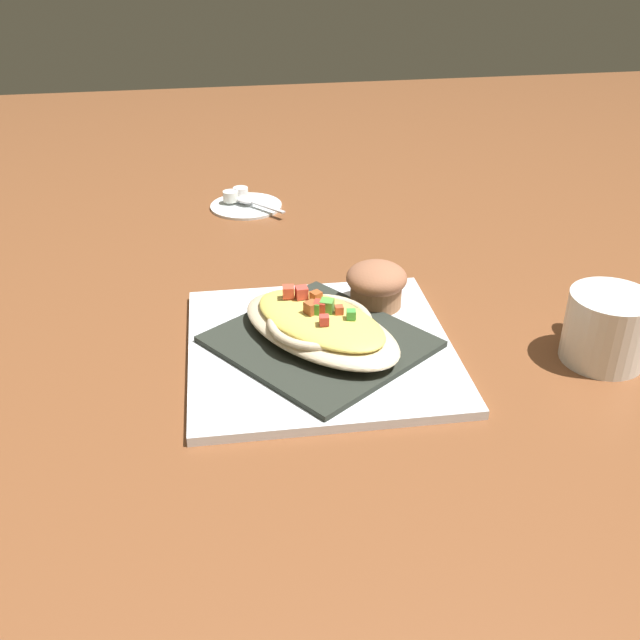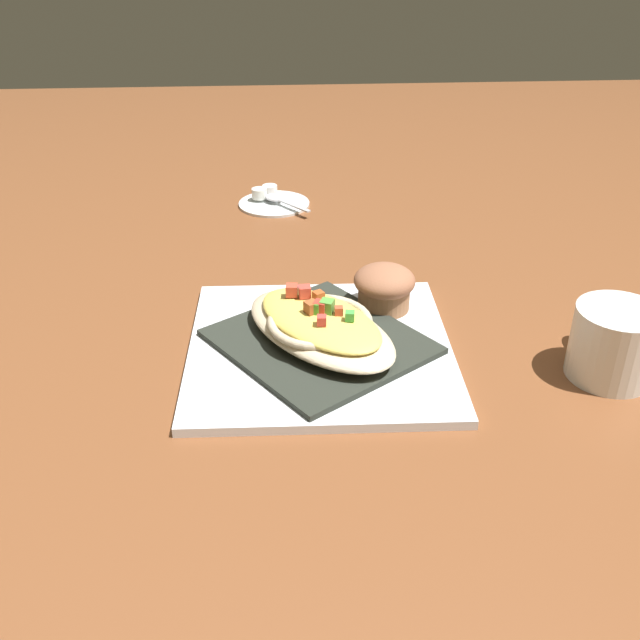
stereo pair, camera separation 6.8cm
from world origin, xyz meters
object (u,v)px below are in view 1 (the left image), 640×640
creamer_saucer (246,205)px  coffee_mug (605,331)px  gratin_dish (320,325)px  muffin (376,284)px  square_plate (320,348)px  spoon (249,201)px  creamer_cup_0 (241,192)px  creamer_cup_1 (231,196)px

creamer_saucer → coffee_mug: bearing=33.9°
gratin_dish → coffee_mug: coffee_mug is taller
gratin_dish → muffin: (-0.08, 0.08, 0.00)m
square_plate → gratin_dish: 0.03m
square_plate → spoon: 0.44m
coffee_mug → spoon: bearing=-146.2°
square_plate → creamer_cup_0: size_ratio=11.70×
creamer_saucer → spoon: spoon is taller
square_plate → muffin: bearing=133.6°
muffin → creamer_cup_1: size_ratio=2.96×
coffee_mug → spoon: 0.60m
square_plate → creamer_saucer: bearing=-174.2°
square_plate → spoon: spoon is taller
creamer_saucer → spoon: bearing=39.8°
creamer_cup_1 → spoon: bearing=60.0°
gratin_dish → creamer_cup_0: 0.47m
creamer_saucer → spoon: size_ratio=1.33×
gratin_dish → coffee_mug: (0.06, 0.29, -0.00)m
muffin → coffee_mug: size_ratio=0.61×
creamer_saucer → creamer_cup_1: creamer_cup_1 is taller
square_plate → creamer_cup_1: bearing=-171.5°
spoon → creamer_cup_1: bearing=-120.0°
creamer_cup_1 → creamer_cup_0: bearing=129.8°
creamer_saucer → creamer_cup_0: size_ratio=4.71×
muffin → coffee_mug: coffee_mug is taller
gratin_dish → creamer_saucer: bearing=-174.2°
spoon → creamer_cup_0: size_ratio=3.55×
muffin → creamer_saucer: (-0.37, -0.12, -0.03)m
gratin_dish → coffee_mug: size_ratio=1.96×
muffin → creamer_cup_0: bearing=-161.6°
muffin → spoon: 0.38m
square_plate → coffee_mug: size_ratio=2.42×
square_plate → gratin_dish: size_ratio=1.23×
creamer_cup_1 → square_plate: bearing=8.5°
gratin_dish → creamer_saucer: size_ratio=2.01×
creamer_cup_0 → muffin: bearing=18.4°
creamer_cup_0 → creamer_saucer: bearing=14.1°
muffin → coffee_mug: (0.14, 0.21, -0.00)m
square_plate → coffee_mug: 0.30m
creamer_cup_0 → square_plate: bearing=6.2°
coffee_mug → creamer_cup_1: (-0.51, -0.36, -0.02)m
spoon → creamer_cup_1: size_ratio=3.55×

